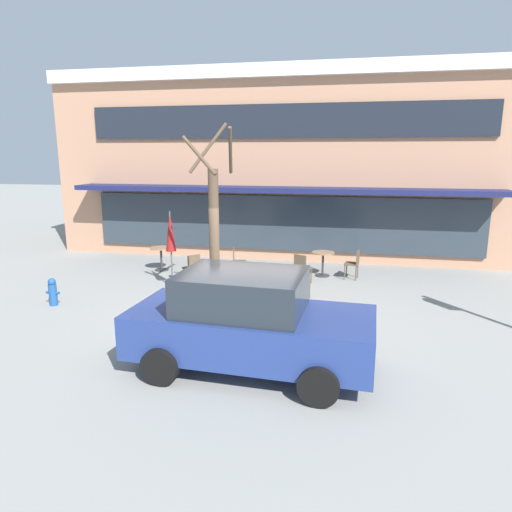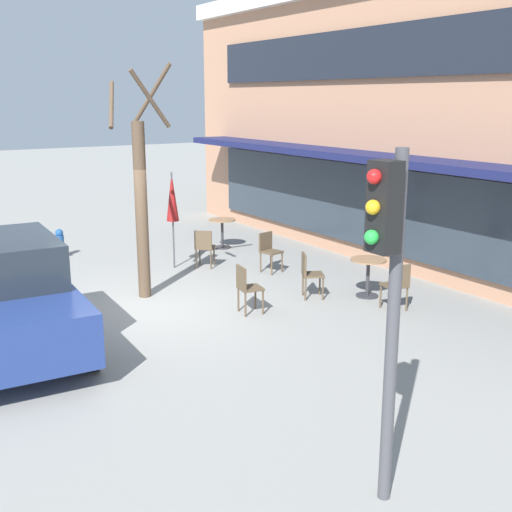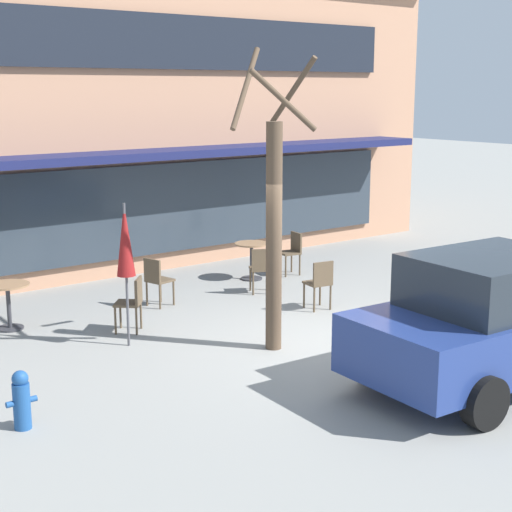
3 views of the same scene
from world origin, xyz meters
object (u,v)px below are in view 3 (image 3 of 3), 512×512
object	(u,v)px
cafe_chair_2	(320,281)
fire_hydrant	(21,400)
parked_sedan	(496,319)
cafe_chair_0	(261,267)
cafe_chair_1	(132,300)
street_tree	(274,222)
cafe_chair_4	(157,278)
cafe_table_streetside	(8,299)
patio_umbrella_green_folded	(125,241)
cafe_table_near_wall	(252,255)
cafe_chair_3	(292,250)

from	to	relation	value
cafe_chair_2	fire_hydrant	distance (m)	6.27
cafe_chair_2	parked_sedan	bearing A→B (deg)	-97.15
cafe_chair_0	cafe_chair_1	bearing A→B (deg)	-168.36
cafe_chair_1	street_tree	distance (m)	2.77
cafe_chair_1	cafe_chair_4	xyz separation A→B (m)	(1.07, 1.06, 0.00)
cafe_table_streetside	cafe_chair_1	distance (m)	2.04
street_tree	cafe_chair_2	bearing A→B (deg)	30.18
cafe_chair_0	parked_sedan	world-z (taller)	parked_sedan
cafe_chair_2	patio_umbrella_green_folded	bearing A→B (deg)	175.41
patio_umbrella_green_folded	fire_hydrant	xyz separation A→B (m)	(-2.41, -1.92, -1.27)
cafe_table_streetside	cafe_chair_2	xyz separation A→B (m)	(4.78, -2.22, 0.01)
cafe_table_near_wall	cafe_chair_3	bearing A→B (deg)	-9.58
cafe_chair_1	parked_sedan	size ratio (longest dim) A/B	0.21
cafe_table_near_wall	cafe_chair_2	xyz separation A→B (m)	(-0.41, -2.54, 0.01)
cafe_chair_3	street_tree	size ratio (longest dim) A/B	0.20
cafe_table_near_wall	cafe_chair_3	distance (m)	0.96
cafe_chair_3	cafe_chair_4	size ratio (longest dim) A/B	1.00
cafe_chair_2	cafe_chair_0	bearing A→B (deg)	95.14
patio_umbrella_green_folded	street_tree	distance (m)	2.23
parked_sedan	cafe_chair_1	bearing A→B (deg)	119.25
cafe_chair_0	parked_sedan	bearing A→B (deg)	-93.81
cafe_table_streetside	cafe_chair_0	distance (m)	4.70
patio_umbrella_green_folded	parked_sedan	distance (m)	5.39
cafe_chair_0	fire_hydrant	bearing A→B (deg)	-152.05
cafe_chair_1	parked_sedan	world-z (taller)	parked_sedan
street_tree	cafe_chair_4	bearing A→B (deg)	93.98
cafe_table_streetside	cafe_chair_4	xyz separation A→B (m)	(2.61, -0.28, 0.01)
cafe_chair_4	fire_hydrant	world-z (taller)	cafe_chair_4
patio_umbrella_green_folded	cafe_chair_2	bearing A→B (deg)	-4.59
patio_umbrella_green_folded	cafe_chair_3	distance (m)	5.53
cafe_table_near_wall	street_tree	bearing A→B (deg)	-122.80
cafe_chair_0	cafe_chair_4	world-z (taller)	same
parked_sedan	fire_hydrant	bearing A→B (deg)	156.61
cafe_chair_3	parked_sedan	world-z (taller)	parked_sedan
parked_sedan	cafe_chair_4	bearing A→B (deg)	105.67
cafe_chair_0	fire_hydrant	distance (m)	6.70
cafe_chair_3	cafe_chair_1	bearing A→B (deg)	-161.85
cafe_chair_2	cafe_chair_3	size ratio (longest dim) A/B	1.00
cafe_table_streetside	parked_sedan	size ratio (longest dim) A/B	0.18
cafe_chair_0	street_tree	bearing A→B (deg)	-124.53
cafe_table_near_wall	cafe_chair_2	world-z (taller)	cafe_chair_2
cafe_chair_4	parked_sedan	world-z (taller)	parked_sedan
patio_umbrella_green_folded	cafe_chair_2	size ratio (longest dim) A/B	2.47
cafe_chair_0	street_tree	world-z (taller)	street_tree
cafe_chair_0	street_tree	distance (m)	3.52
cafe_table_streetside	cafe_chair_3	size ratio (longest dim) A/B	0.85
cafe_chair_3	cafe_chair_4	bearing A→B (deg)	-172.79
cafe_table_streetside	patio_umbrella_green_folded	world-z (taller)	patio_umbrella_green_folded
cafe_table_streetside	street_tree	size ratio (longest dim) A/B	0.17
cafe_chair_3	parked_sedan	xyz separation A→B (m)	(-1.86, -6.41, 0.35)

